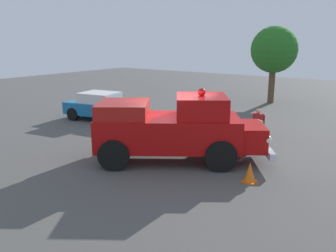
% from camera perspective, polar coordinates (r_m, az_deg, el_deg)
% --- Properties ---
extents(ground_plane, '(60.00, 60.00, 0.00)m').
position_cam_1_polar(ground_plane, '(13.02, 0.58, -4.88)').
color(ground_plane, '#514F4C').
extents(vintage_fire_truck, '(6.15, 5.11, 2.59)m').
position_cam_1_polar(vintage_fire_truck, '(12.22, 1.10, -0.29)').
color(vintage_fire_truck, black).
rests_on(vintage_fire_truck, ground).
extents(classic_hot_rod, '(4.60, 2.51, 1.46)m').
position_cam_1_polar(classic_hot_rod, '(18.91, -10.20, 3.19)').
color(classic_hot_rod, black).
rests_on(classic_hot_rod, ground).
extents(lawn_chair_near_truck, '(0.56, 0.55, 1.02)m').
position_cam_1_polar(lawn_chair_near_truck, '(15.78, 14.44, 0.27)').
color(lawn_chair_near_truck, '#B7BABF').
rests_on(lawn_chair_near_truck, ground).
extents(lawn_chair_by_car, '(0.69, 0.69, 1.02)m').
position_cam_1_polar(lawn_chair_by_car, '(14.71, 14.23, -0.70)').
color(lawn_chair_by_car, '#B7BABF').
rests_on(lawn_chair_by_car, ground).
extents(spectator_seated, '(0.43, 0.57, 1.29)m').
position_cam_1_polar(spectator_seated, '(15.65, 14.23, 0.57)').
color(spectator_seated, '#383842').
rests_on(spectator_seated, ground).
extents(oak_tree_right, '(3.05, 3.05, 5.06)m').
position_cam_1_polar(oak_tree_right, '(24.57, 16.87, 11.73)').
color(oak_tree_right, brown).
rests_on(oak_tree_right, ground).
extents(traffic_cone, '(0.40, 0.40, 0.64)m').
position_cam_1_polar(traffic_cone, '(10.90, 13.17, -7.36)').
color(traffic_cone, orange).
rests_on(traffic_cone, ground).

